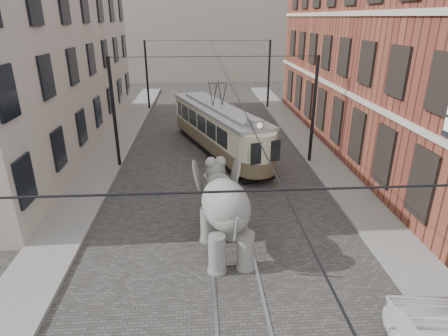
{
  "coord_description": "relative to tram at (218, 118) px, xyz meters",
  "views": [
    {
      "loc": [
        -1.03,
        -13.95,
        7.84
      ],
      "look_at": [
        -0.11,
        0.27,
        2.1
      ],
      "focal_mm": 30.16,
      "sensor_mm": 36.0,
      "label": 1
    }
  ],
  "objects": [
    {
      "name": "ground",
      "position": [
        -0.03,
        -8.31,
        -2.13
      ],
      "size": [
        120.0,
        120.0,
        0.0
      ],
      "primitive_type": "plane",
      "color": "#3F3D3A"
    },
    {
      "name": "distant_block",
      "position": [
        -0.03,
        31.69,
        4.87
      ],
      "size": [
        28.0,
        10.0,
        14.0
      ],
      "primitive_type": "cube",
      "color": "#A09584",
      "rests_on": "ground"
    },
    {
      "name": "brick_building",
      "position": [
        10.97,
        0.69,
        3.87
      ],
      "size": [
        8.0,
        26.0,
        12.0
      ],
      "primitive_type": "cube",
      "color": "#5E281F",
      "rests_on": "ground"
    },
    {
      "name": "stucco_building",
      "position": [
        -11.03,
        1.69,
        2.87
      ],
      "size": [
        7.0,
        24.0,
        10.0
      ],
      "primitive_type": "cube",
      "color": "#A09584",
      "rests_on": "ground"
    },
    {
      "name": "sidewalk_left",
      "position": [
        -6.53,
        -8.31,
        -2.06
      ],
      "size": [
        2.0,
        60.0,
        0.15
      ],
      "primitive_type": "cube",
      "color": "slate",
      "rests_on": "ground"
    },
    {
      "name": "tram",
      "position": [
        0.0,
        0.0,
        0.0
      ],
      "size": [
        5.8,
        10.86,
        4.27
      ],
      "primitive_type": null,
      "rotation": [
        0.0,
        0.0,
        0.35
      ],
      "color": "beige",
      "rests_on": "ground"
    },
    {
      "name": "catenary",
      "position": [
        -0.23,
        -3.31,
        0.87
      ],
      "size": [
        11.0,
        30.2,
        6.0
      ],
      "primitive_type": null,
      "color": "black",
      "rests_on": "ground"
    },
    {
      "name": "tram_rails",
      "position": [
        -0.03,
        -8.31,
        -2.12
      ],
      "size": [
        1.54,
        80.0,
        0.02
      ],
      "primitive_type": null,
      "color": "slate",
      "rests_on": "ground"
    },
    {
      "name": "elephant",
      "position": [
        -0.26,
        -10.97,
        -0.63
      ],
      "size": [
        3.33,
        5.22,
        3.01
      ],
      "primitive_type": null,
      "rotation": [
        0.0,
        0.0,
        0.13
      ],
      "color": "#605E59",
      "rests_on": "ground"
    },
    {
      "name": "sidewalk_right",
      "position": [
        5.97,
        -8.31,
        -2.06
      ],
      "size": [
        2.0,
        60.0,
        0.15
      ],
      "primitive_type": "cube",
      "color": "slate",
      "rests_on": "ground"
    }
  ]
}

